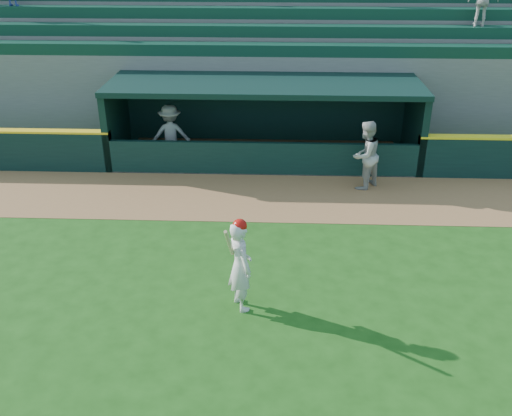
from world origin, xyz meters
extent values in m
plane|color=#1A4B12|center=(0.00, 0.00, 0.00)|extent=(120.00, 120.00, 0.00)
cube|color=olive|center=(0.00, 4.90, 0.01)|extent=(40.00, 3.00, 0.01)
imported|color=#AAAAA4|center=(2.85, 5.66, 0.97)|extent=(1.18, 1.18, 1.94)
imported|color=gray|center=(-2.84, 7.28, 0.93)|extent=(1.27, 0.83, 1.85)
cube|color=slate|center=(0.00, 7.70, 0.02)|extent=(9.00, 2.60, 0.04)
cube|color=black|center=(-4.60, 7.70, 1.15)|extent=(0.20, 2.60, 2.30)
cube|color=black|center=(4.60, 7.70, 1.15)|extent=(0.20, 2.60, 2.30)
cube|color=black|center=(0.00, 9.00, 1.15)|extent=(9.40, 0.20, 2.30)
cube|color=black|center=(0.00, 7.70, 2.38)|extent=(9.40, 2.80, 0.16)
cube|color=black|center=(0.00, 6.48, 0.50)|extent=(9.00, 0.16, 1.00)
cube|color=brown|center=(0.00, 8.50, 0.25)|extent=(8.40, 0.45, 0.10)
cube|color=slate|center=(0.00, 9.53, 1.46)|extent=(34.00, 0.85, 2.91)
cube|color=#0F3828|center=(0.00, 9.41, 3.09)|extent=(34.00, 0.60, 0.36)
cube|color=slate|center=(0.00, 10.38, 1.68)|extent=(34.00, 0.85, 3.36)
cube|color=#0F3828|center=(0.00, 10.26, 3.54)|extent=(34.00, 0.60, 0.36)
cube|color=slate|center=(0.00, 11.22, 1.91)|extent=(34.00, 0.85, 3.81)
cube|color=#0F3828|center=(0.00, 11.11, 3.99)|extent=(34.00, 0.60, 0.36)
cube|color=slate|center=(0.00, 12.07, 2.13)|extent=(34.00, 0.85, 4.26)
cube|color=slate|center=(0.00, 12.93, 2.35)|extent=(34.00, 0.85, 4.71)
cube|color=slate|center=(0.00, 13.78, 2.58)|extent=(34.00, 0.85, 5.16)
cube|color=slate|center=(0.00, 14.62, 2.80)|extent=(34.00, 0.85, 5.61)
cube|color=slate|center=(0.00, 15.20, 2.80)|extent=(34.50, 0.30, 5.61)
imported|color=beige|center=(6.88, 10.28, 4.51)|extent=(0.97, 0.52, 1.58)
imported|color=silver|center=(-0.23, -0.08, 0.92)|extent=(0.69, 0.79, 1.83)
sphere|color=#B70F0A|center=(-0.23, -0.08, 1.76)|extent=(0.27, 0.27, 0.27)
cylinder|color=#CCB583|center=(-0.41, -0.30, 1.53)|extent=(0.16, 0.53, 0.76)
camera|label=1|loc=(0.44, -9.16, 6.65)|focal=40.00mm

